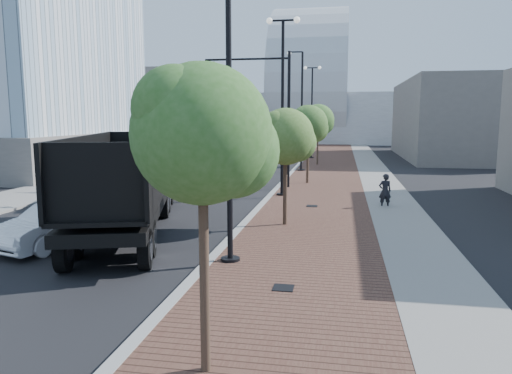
% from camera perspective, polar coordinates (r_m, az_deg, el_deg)
% --- Properties ---
extents(sidewalk, '(7.00, 140.00, 0.12)m').
position_cam_1_polar(sidewalk, '(43.31, 9.88, 2.66)').
color(sidewalk, '#4C2D23').
rests_on(sidewalk, ground).
extents(concrete_strip, '(2.40, 140.00, 0.13)m').
position_cam_1_polar(concrete_strip, '(43.38, 13.46, 2.57)').
color(concrete_strip, slate).
rests_on(concrete_strip, ground).
extents(curb, '(0.30, 140.00, 0.14)m').
position_cam_1_polar(curb, '(43.47, 5.26, 2.78)').
color(curb, gray).
rests_on(curb, ground).
extents(west_sidewalk, '(4.00, 140.00, 0.12)m').
position_cam_1_polar(west_sidewalk, '(46.42, -10.96, 3.01)').
color(west_sidewalk, slate).
rests_on(west_sidewalk, ground).
extents(dump_truck, '(6.40, 13.77, 3.62)m').
position_cam_1_polar(dump_truck, '(21.10, -13.82, 0.68)').
color(dump_truck, black).
rests_on(dump_truck, ground).
extents(white_sedan, '(2.78, 4.79, 1.49)m').
position_cam_1_polar(white_sedan, '(17.29, -22.30, -3.98)').
color(white_sedan, white).
rests_on(white_sedan, ground).
extents(dark_car_mid, '(4.20, 5.68, 1.43)m').
position_cam_1_polar(dark_car_mid, '(46.51, -2.44, 3.97)').
color(dark_car_mid, black).
rests_on(dark_car_mid, ground).
extents(dark_car_far, '(2.91, 5.18, 1.42)m').
position_cam_1_polar(dark_car_far, '(53.07, 2.41, 4.50)').
color(dark_car_far, black).
rests_on(dark_car_far, ground).
extents(pedestrian, '(0.67, 0.52, 1.64)m').
position_cam_1_polar(pedestrian, '(23.12, 15.12, -0.48)').
color(pedestrian, black).
rests_on(pedestrian, ground).
extents(streetlight_1, '(1.44, 0.56, 9.21)m').
position_cam_1_polar(streetlight_1, '(13.50, -3.69, 8.71)').
color(streetlight_1, black).
rests_on(streetlight_1, ground).
extents(streetlight_2, '(1.72, 0.56, 9.28)m').
position_cam_1_polar(streetlight_2, '(25.31, 3.17, 9.61)').
color(streetlight_2, black).
rests_on(streetlight_2, ground).
extents(streetlight_3, '(1.44, 0.56, 9.21)m').
position_cam_1_polar(streetlight_3, '(37.25, 5.29, 8.44)').
color(streetlight_3, black).
rests_on(streetlight_3, ground).
extents(streetlight_4, '(1.72, 0.56, 9.28)m').
position_cam_1_polar(streetlight_4, '(49.21, 6.66, 8.94)').
color(streetlight_4, black).
rests_on(streetlight_4, ground).
extents(traffic_mast, '(5.09, 0.20, 8.00)m').
position_cam_1_polar(traffic_mast, '(28.40, 2.10, 9.81)').
color(traffic_mast, black).
rests_on(traffic_mast, ground).
extents(tree_0, '(2.26, 2.19, 5.08)m').
position_cam_1_polar(tree_0, '(7.43, -6.05, 6.14)').
color(tree_0, '#382619').
rests_on(tree_0, ground).
extents(tree_1, '(2.24, 2.17, 4.60)m').
position_cam_1_polar(tree_1, '(18.26, 3.70, 5.97)').
color(tree_1, '#382619').
rests_on(tree_1, ground).
extents(tree_2, '(2.50, 2.47, 5.01)m').
position_cam_1_polar(tree_2, '(30.21, 6.33, 7.36)').
color(tree_2, '#382619').
rests_on(tree_2, ground).
extents(tree_3, '(2.81, 2.81, 5.38)m').
position_cam_1_polar(tree_3, '(42.18, 7.47, 7.87)').
color(tree_3, '#382619').
rests_on(tree_3, ground).
extents(tower_podium, '(19.00, 19.00, 3.00)m').
position_cam_1_polar(tower_podium, '(44.82, -28.09, 3.84)').
color(tower_podium, '#605B56').
rests_on(tower_podium, ground).
extents(convention_center, '(50.00, 30.00, 50.00)m').
position_cam_1_polar(convention_center, '(88.31, 6.59, 9.42)').
color(convention_center, '#A0A5AA').
rests_on(convention_center, ground).
extents(commercial_block_nw, '(14.00, 20.00, 10.00)m').
position_cam_1_polar(commercial_block_nw, '(67.42, -10.51, 8.83)').
color(commercial_block_nw, '#66605C').
rests_on(commercial_block_nw, ground).
extents(commercial_block_ne, '(12.00, 22.00, 8.00)m').
position_cam_1_polar(commercial_block_ne, '(54.51, 23.44, 7.39)').
color(commercial_block_ne, '#5F5A56').
rests_on(commercial_block_ne, ground).
extents(utility_cover_1, '(0.50, 0.50, 0.02)m').
position_cam_1_polar(utility_cover_1, '(11.92, 3.29, -11.90)').
color(utility_cover_1, black).
rests_on(utility_cover_1, sidewalk).
extents(utility_cover_2, '(0.50, 0.50, 0.02)m').
position_cam_1_polar(utility_cover_2, '(22.52, 6.68, -2.26)').
color(utility_cover_2, black).
rests_on(utility_cover_2, sidewalk).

